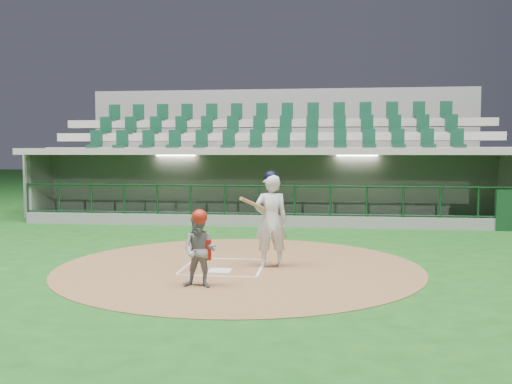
% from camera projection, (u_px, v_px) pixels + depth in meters
% --- Properties ---
extents(ground, '(120.00, 120.00, 0.00)m').
position_uv_depth(ground, '(226.00, 265.00, 11.54)').
color(ground, '#154915').
rests_on(ground, ground).
extents(dirt_circle, '(7.20, 7.20, 0.01)m').
position_uv_depth(dirt_circle, '(239.00, 267.00, 11.30)').
color(dirt_circle, brown).
rests_on(dirt_circle, ground).
extents(home_plate, '(0.43, 0.43, 0.02)m').
position_uv_depth(home_plate, '(220.00, 271.00, 10.84)').
color(home_plate, white).
rests_on(home_plate, dirt_circle).
extents(batter_box_chalk, '(1.55, 1.80, 0.01)m').
position_uv_depth(batter_box_chalk, '(224.00, 267.00, 11.24)').
color(batter_box_chalk, silver).
rests_on(batter_box_chalk, ground).
extents(dugout_structure, '(16.40, 3.70, 3.00)m').
position_uv_depth(dugout_structure, '(269.00, 191.00, 19.20)').
color(dugout_structure, slate).
rests_on(dugout_structure, ground).
extents(seating_deck, '(17.00, 6.72, 5.15)m').
position_uv_depth(seating_deck, '(274.00, 174.00, 22.24)').
color(seating_deck, slate).
rests_on(seating_deck, ground).
extents(batter, '(0.92, 0.94, 1.91)m').
position_uv_depth(batter, '(271.00, 219.00, 11.22)').
color(batter, silver).
rests_on(batter, dirt_circle).
extents(catcher, '(0.64, 0.52, 1.31)m').
position_uv_depth(catcher, '(200.00, 249.00, 9.54)').
color(catcher, gray).
rests_on(catcher, dirt_circle).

